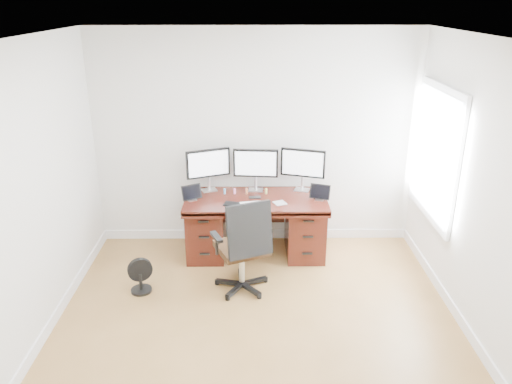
{
  "coord_description": "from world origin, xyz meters",
  "views": [
    {
      "loc": [
        -0.05,
        -3.73,
        3.01
      ],
      "look_at": [
        0.0,
        1.5,
        0.95
      ],
      "focal_mm": 35.0,
      "sensor_mm": 36.0,
      "label": 1
    }
  ],
  "objects_px": {
    "floor_fan": "(140,276)",
    "keyboard": "(252,204)",
    "desk": "(256,224)",
    "monitor_center": "(256,165)",
    "office_chair": "(243,261)"
  },
  "relations": [
    {
      "from": "keyboard",
      "to": "desk",
      "type": "bearing_deg",
      "value": 67.11
    },
    {
      "from": "floor_fan",
      "to": "keyboard",
      "type": "xyz_separation_m",
      "value": [
        1.21,
        0.66,
        0.57
      ]
    },
    {
      "from": "office_chair",
      "to": "monitor_center",
      "type": "bearing_deg",
      "value": 59.77
    },
    {
      "from": "desk",
      "to": "keyboard",
      "type": "bearing_deg",
      "value": -102.71
    },
    {
      "from": "floor_fan",
      "to": "keyboard",
      "type": "height_order",
      "value": "keyboard"
    },
    {
      "from": "office_chair",
      "to": "keyboard",
      "type": "xyz_separation_m",
      "value": [
        0.09,
        0.64,
        0.4
      ]
    },
    {
      "from": "floor_fan",
      "to": "monitor_center",
      "type": "xyz_separation_m",
      "value": [
        1.26,
        1.11,
        0.9
      ]
    },
    {
      "from": "floor_fan",
      "to": "monitor_center",
      "type": "distance_m",
      "value": 1.9
    },
    {
      "from": "floor_fan",
      "to": "monitor_center",
      "type": "relative_size",
      "value": 0.71
    },
    {
      "from": "desk",
      "to": "floor_fan",
      "type": "height_order",
      "value": "desk"
    },
    {
      "from": "desk",
      "to": "floor_fan",
      "type": "bearing_deg",
      "value": -145.27
    },
    {
      "from": "floor_fan",
      "to": "desk",
      "type": "bearing_deg",
      "value": 13.96
    },
    {
      "from": "office_chair",
      "to": "monitor_center",
      "type": "distance_m",
      "value": 1.32
    },
    {
      "from": "office_chair",
      "to": "monitor_center",
      "type": "xyz_separation_m",
      "value": [
        0.14,
        1.09,
        0.73
      ]
    },
    {
      "from": "keyboard",
      "to": "monitor_center",
      "type": "bearing_deg",
      "value": 73.78
    }
  ]
}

